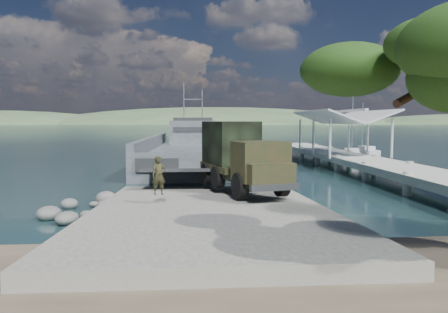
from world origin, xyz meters
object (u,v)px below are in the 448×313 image
Objects in this scene: landing_craft at (191,156)px; pier at (345,150)px; military_truck at (239,156)px; soldier at (159,184)px; sailboat_far at (363,152)px; sailboat_near at (352,156)px.

pier is at bearing -17.55° from landing_craft.
pier is 18.61m from military_truck.
soldier is at bearing -92.30° from landing_craft.
pier is at bearing -127.95° from sailboat_far.
sailboat_far is (22.88, 33.63, -1.02)m from soldier.
landing_craft reaches higher than sailboat_far.
pier is 9.83m from sailboat_near.
pier is 16.80m from sailboat_far.
landing_craft reaches higher than sailboat_near.
landing_craft is (-13.89, 4.69, -0.81)m from pier.
sailboat_near is (15.14, 23.77, -1.97)m from military_truck.
sailboat_far is at bearing 40.43° from soldier.
landing_craft reaches higher than military_truck.
military_truck is 5.70m from soldier.
sailboat_near is at bearing 66.09° from pier.
sailboat_far is (21.48, 10.25, -0.42)m from landing_craft.
landing_craft is 4.48× the size of sailboat_near.
sailboat_far reaches higher than pier.
pier is 14.68m from landing_craft.
landing_craft is at bearing 71.24° from soldier.
sailboat_near is at bearing 39.79° from soldier.
landing_craft is at bearing -165.50° from sailboat_far.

